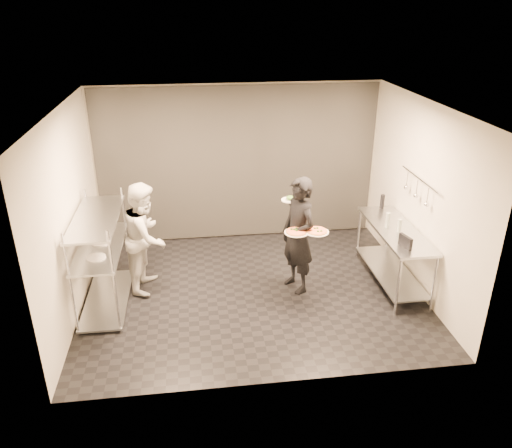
{
  "coord_description": "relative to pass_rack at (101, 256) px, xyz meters",
  "views": [
    {
      "loc": [
        -0.81,
        -6.45,
        4.08
      ],
      "look_at": [
        0.06,
        0.05,
        1.1
      ],
      "focal_mm": 35.0,
      "sensor_mm": 36.0,
      "label": 1
    }
  ],
  "objects": [
    {
      "name": "pos_monitor",
      "position": [
        4.21,
        -0.6,
        0.24
      ],
      "size": [
        0.11,
        0.25,
        0.17
      ],
      "primitive_type": "cube",
      "rotation": [
        0.0,
        0.0,
        0.27
      ],
      "color": "black",
      "rests_on": "prep_counter"
    },
    {
      "name": "utensil_rail",
      "position": [
        4.58,
        0.0,
        0.78
      ],
      "size": [
        0.07,
        1.2,
        0.31
      ],
      "color": "silver",
      "rests_on": "room_shell"
    },
    {
      "name": "chef",
      "position": [
        0.6,
        0.39,
        0.07
      ],
      "size": [
        0.78,
        0.92,
        1.68
      ],
      "primitive_type": "imported",
      "rotation": [
        0.0,
        0.0,
        1.38
      ],
      "color": "beige",
      "rests_on": "ground"
    },
    {
      "name": "bottle_clear",
      "position": [
        4.33,
        -0.09,
        0.25
      ],
      "size": [
        0.06,
        0.06,
        0.2
      ],
      "primitive_type": "cylinder",
      "color": "#98A597",
      "rests_on": "prep_counter"
    },
    {
      "name": "salad_plate",
      "position": [
        2.75,
        0.31,
        0.6
      ],
      "size": [
        0.26,
        0.26,
        0.07
      ],
      "color": "white",
      "rests_on": "waiter"
    },
    {
      "name": "bottle_green",
      "position": [
        4.21,
        0.08,
        0.27
      ],
      "size": [
        0.07,
        0.07,
        0.23
      ],
      "primitive_type": "cylinder",
      "color": "#98A597",
      "rests_on": "prep_counter"
    },
    {
      "name": "prep_counter",
      "position": [
        4.33,
        0.0,
        -0.14
      ],
      "size": [
        0.6,
        1.8,
        0.92
      ],
      "color": "silver",
      "rests_on": "ground"
    },
    {
      "name": "room_shell",
      "position": [
        2.15,
        1.18,
        0.63
      ],
      "size": [
        5.0,
        4.0,
        2.8
      ],
      "color": "black",
      "rests_on": "ground"
    },
    {
      "name": "waiter",
      "position": [
        2.83,
        0.02,
        0.12
      ],
      "size": [
        0.65,
        0.76,
        1.78
      ],
      "primitive_type": "imported",
      "rotation": [
        0.0,
        0.0,
        -1.16
      ],
      "color": "black",
      "rests_on": "ground"
    },
    {
      "name": "pass_rack",
      "position": [
        0.0,
        0.0,
        0.0
      ],
      "size": [
        0.6,
        1.6,
        1.5
      ],
      "color": "silver",
      "rests_on": "ground"
    },
    {
      "name": "bottle_dark",
      "position": [
        4.4,
        0.8,
        0.27
      ],
      "size": [
        0.07,
        0.07,
        0.23
      ],
      "primitive_type": "cylinder",
      "color": "black",
      "rests_on": "prep_counter"
    },
    {
      "name": "pizza_plate_near",
      "position": [
        2.75,
        -0.2,
        0.29
      ],
      "size": [
        0.34,
        0.34,
        0.05
      ],
      "color": "white",
      "rests_on": "waiter"
    },
    {
      "name": "pizza_plate_far",
      "position": [
        3.04,
        -0.24,
        0.3
      ],
      "size": [
        0.34,
        0.34,
        0.05
      ],
      "color": "white",
      "rests_on": "waiter"
    }
  ]
}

